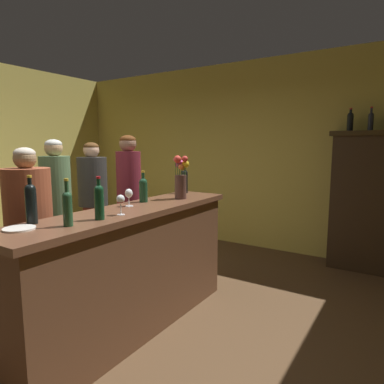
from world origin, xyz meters
The scene contains 19 objects.
floor centered at (0.00, 0.00, 0.00)m, with size 7.73×7.73×0.00m, color brown.
wall_back centered at (0.00, 3.03, 1.43)m, with size 5.94×0.12×2.85m, color #C7B553.
bar_counter centered at (0.62, 0.10, 0.54)m, with size 0.53×2.29×1.07m.
display_cabinet centered at (2.20, 2.76, 0.92)m, with size 1.06×0.36×1.76m.
wine_bottle_chardonnay centered at (0.70, -0.57, 1.20)m, with size 0.06×0.06×0.31m.
wine_bottle_rose centered at (0.49, 0.41, 1.19)m, with size 0.08×0.08×0.29m.
wine_bottle_riesling centered at (0.44, -0.66, 1.22)m, with size 0.07×0.07×0.33m.
wine_bottle_pinot centered at (0.48, 1.10, 1.21)m, with size 0.08×0.08×0.32m.
wine_bottle_merlot centered at (0.72, -0.33, 1.21)m, with size 0.07×0.07×0.31m.
wine_glass_front centered at (0.53, 0.17, 1.17)m, with size 0.07×0.07×0.15m.
wine_glass_mid centered at (0.74, -0.13, 1.18)m, with size 0.06×0.06×0.15m.
flower_arrangement centered at (0.67, 0.75, 1.28)m, with size 0.14×0.14×0.42m.
cheese_plate centered at (0.52, -0.80, 1.07)m, with size 0.19×0.19×0.01m, color white.
display_bottle_left centered at (1.87, 2.76, 1.89)m, with size 0.08×0.08×0.28m.
display_bottle_midleft centered at (2.10, 2.76, 1.89)m, with size 0.06×0.06×0.29m.
patron_in_grey centered at (0.01, -0.42, 0.86)m, with size 0.36×0.36×1.57m.
patron_by_cabinet centered at (-0.57, 0.24, 0.92)m, with size 0.31×0.31×1.65m.
patron_near_entrance centered at (-0.35, 1.11, 0.97)m, with size 0.30×0.30×1.71m.
patron_redhead centered at (-0.92, 1.04, 0.89)m, with size 0.38×0.38×1.62m.
Camera 1 is at (2.54, -1.95, 1.59)m, focal length 31.74 mm.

